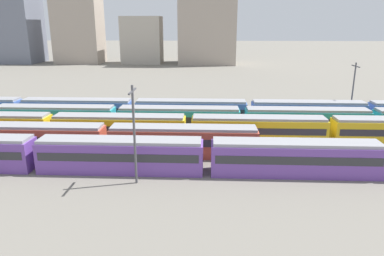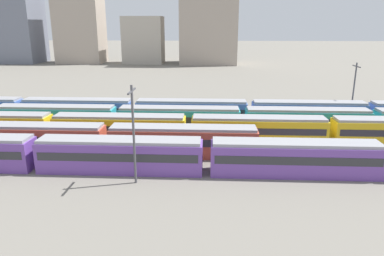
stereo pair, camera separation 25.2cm
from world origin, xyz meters
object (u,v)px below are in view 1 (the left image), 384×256
object	(u,v)px
train_track_0	(207,156)
catenary_pole_1	(353,88)
train_track_1	(32,139)
train_track_4	(191,111)
catenary_pole_0	(134,130)
train_track_3	(242,120)
train_track_2	(188,129)

from	to	relation	value
train_track_0	catenary_pole_1	distance (m)	33.91
train_track_1	train_track_4	size ratio (longest dim) A/B	0.60
catenary_pole_0	train_track_1	bearing A→B (deg)	150.74
train_track_0	catenary_pole_1	xyz separation A→B (m)	(24.00, 23.71, 3.45)
train_track_4	catenary_pole_1	size ratio (longest dim) A/B	9.73
train_track_1	catenary_pole_1	size ratio (longest dim) A/B	5.80
train_track_3	train_track_4	size ratio (longest dim) A/B	1.20
train_track_3	catenary_pole_1	size ratio (longest dim) A/B	11.70
train_track_0	train_track_4	world-z (taller)	same
train_track_0	train_track_2	world-z (taller)	same
train_track_1	catenary_pole_1	xyz separation A→B (m)	(45.82, 18.51, 3.45)
train_track_1	train_track_4	distance (m)	24.64
train_track_2	catenary_pole_0	xyz separation A→B (m)	(-4.59, -13.39, 3.70)
train_track_1	train_track_4	xyz separation A→B (m)	(19.08, 15.60, 0.00)
train_track_0	train_track_3	size ratio (longest dim) A/B	0.66
train_track_2	train_track_3	xyz separation A→B (m)	(7.77, 5.20, 0.00)
train_track_4	train_track_3	bearing A→B (deg)	-33.35
train_track_3	train_track_4	world-z (taller)	same
train_track_0	train_track_3	bearing A→B (deg)	71.69
train_track_1	train_track_3	distance (m)	28.92
train_track_2	train_track_4	xyz separation A→B (m)	(-0.14, 10.40, 0.00)
train_track_1	catenary_pole_1	bearing A→B (deg)	22.00
train_track_2	train_track_3	size ratio (longest dim) A/B	0.66
train_track_1	train_track_3	world-z (taller)	same
train_track_0	catenary_pole_0	distance (m)	8.62
train_track_4	train_track_2	bearing A→B (deg)	-89.25
train_track_2	train_track_3	distance (m)	9.35
train_track_0	catenary_pole_0	bearing A→B (deg)	-157.38
train_track_1	train_track_4	world-z (taller)	same
catenary_pole_0	train_track_3	bearing A→B (deg)	56.41
train_track_2	train_track_3	bearing A→B (deg)	33.81
train_track_0	train_track_4	bearing A→B (deg)	97.50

